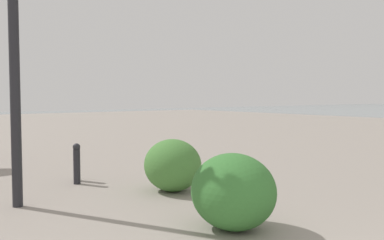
{
  "coord_description": "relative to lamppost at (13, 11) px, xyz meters",
  "views": [
    {
      "loc": [
        -1.1,
        2.38,
        1.56
      ],
      "look_at": [
        8.42,
        -4.92,
        0.86
      ],
      "focal_mm": 39.41,
      "sensor_mm": 36.0,
      "label": 1
    }
  ],
  "objects": [
    {
      "name": "lamppost",
      "position": [
        0.0,
        0.0,
        0.0
      ],
      "size": [
        0.98,
        0.28,
        4.09
      ],
      "color": "#232328",
      "rests_on": "ground"
    },
    {
      "name": "bollard_near",
      "position": [
        0.95,
        -1.25,
        -2.34
      ],
      "size": [
        0.13,
        0.13,
        0.72
      ],
      "color": "#232328",
      "rests_on": "ground"
    },
    {
      "name": "bollard_mid",
      "position": [
        1.22,
        -1.36,
        -2.36
      ],
      "size": [
        0.13,
        0.13,
        0.69
      ],
      "color": "#232328",
      "rests_on": "ground"
    },
    {
      "name": "shrub_low",
      "position": [
        -2.58,
        -1.71,
        -2.27
      ],
      "size": [
        1.05,
        0.94,
        0.89
      ],
      "color": "#387533",
      "rests_on": "ground"
    },
    {
      "name": "shrub_round",
      "position": [
        -0.53,
        -2.28,
        -2.29
      ],
      "size": [
        1.0,
        0.9,
        0.85
      ],
      "color": "#477F38",
      "rests_on": "ground"
    }
  ]
}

